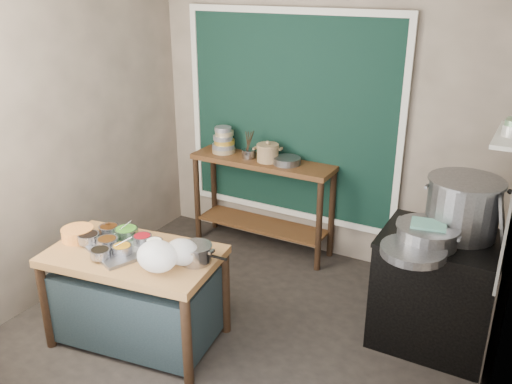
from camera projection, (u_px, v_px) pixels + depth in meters
The scene contains 25 objects.
floor at pixel (247, 328), 4.35m from camera, with size 3.50×3.00×0.02m, color #2A2520.
back_wall at pixel (326, 116), 5.05m from camera, with size 3.50×0.02×2.80m, color gray.
left_wall at pixel (67, 129), 4.61m from camera, with size 0.02×3.00×2.80m, color gray.
curtain_panel at pixel (290, 118), 5.19m from camera, with size 2.10×0.02×1.90m, color black.
curtain_frame at pixel (290, 118), 5.18m from camera, with size 2.22×0.03×2.02m, color beige, non-canonical shape.
soot_patch at pixel (505, 268), 3.83m from camera, with size 0.01×1.30×1.30m, color black.
prep_table at pixel (137, 296), 4.08m from camera, with size 1.25×0.72×0.75m, color brown.
back_counter at pixel (262, 204), 5.45m from camera, with size 1.45×0.40×0.95m, color #533117.
stove_block at pixel (440, 293), 4.03m from camera, with size 0.90×0.68×0.85m, color black.
stove_top at pixel (448, 240), 3.86m from camera, with size 0.92×0.69×0.03m, color black.
condiment_tray at pixel (117, 248), 3.98m from camera, with size 0.52×0.37×0.02m, color gray.
condiment_bowls at pixel (117, 240), 4.01m from camera, with size 0.63×0.49×0.07m.
yellow_basin at pixel (78, 234), 4.11m from camera, with size 0.24×0.24×0.09m, color #D78642.
saucepan at pixel (196, 254), 3.78m from camera, with size 0.24×0.24×0.13m, color gray, non-canonical shape.
plastic_bag_a at pixel (157, 256), 3.66m from camera, with size 0.29×0.25×0.22m, color white.
plastic_bag_b at pixel (182, 252), 3.75m from camera, with size 0.25×0.21×0.18m, color white.
bowl_stack at pixel (224, 141), 5.45m from camera, with size 0.24×0.24×0.27m.
utensil_cup at pixel (249, 154), 5.32m from camera, with size 0.14×0.14×0.08m, color gray.
ceramic_crock at pixel (268, 154), 5.20m from camera, with size 0.22×0.22×0.15m, color #8B694B, non-canonical shape.
wide_bowl at pixel (287, 161), 5.14m from camera, with size 0.26×0.26×0.07m, color gray.
stock_pot at pixel (463, 207), 3.85m from camera, with size 0.54×0.54×0.42m, color gray, non-canonical shape.
pot_lid at pixel (502, 217), 3.70m from camera, with size 0.42×0.42×0.02m, color gray.
steamer at pixel (427, 235), 3.75m from camera, with size 0.44×0.44×0.14m, color gray, non-canonical shape.
green_cloth at pixel (429, 224), 3.72m from camera, with size 0.23×0.18×0.02m, color #579181.
shallow_pan at pixel (413, 251), 3.62m from camera, with size 0.44×0.44×0.06m, color gray.
Camera 1 is at (1.82, -3.14, 2.63)m, focal length 38.00 mm.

